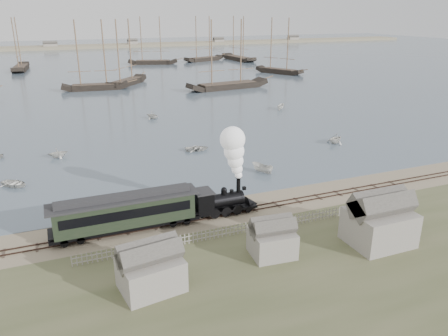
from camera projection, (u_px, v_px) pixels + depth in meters
name	position (u px, v px, depth m)	size (l,w,h in m)	color
ground	(209.00, 209.00, 51.86)	(600.00, 600.00, 0.00)	gray
harbor_water	(80.00, 62.00, 199.81)	(600.00, 336.00, 0.06)	#455663
rail_track	(215.00, 215.00, 50.11)	(120.00, 1.80, 0.16)	#35231D
picket_fence_west	(172.00, 247.00, 43.46)	(19.00, 0.10, 1.20)	gray
picket_fence_east	(334.00, 217.00, 49.78)	(15.00, 0.10, 1.20)	gray
shed_left	(152.00, 289.00, 36.99)	(5.00, 4.00, 4.10)	gray
shed_mid	(272.00, 255.00, 42.13)	(4.00, 3.50, 3.60)	gray
shed_right	(377.00, 243.00, 44.30)	(6.00, 5.00, 5.10)	gray
far_spit	(68.00, 49.00, 269.44)	(500.00, 20.00, 1.80)	tan
locomotive	(232.00, 176.00, 49.33)	(7.89, 2.95, 9.84)	black
passenger_coach	(125.00, 211.00, 45.72)	(15.58, 3.00, 3.78)	black
beached_dinghy	(212.00, 204.00, 52.28)	(3.73, 2.66, 0.77)	silver
rowboat_0	(14.00, 183.00, 58.22)	(3.88, 2.77, 0.80)	silver
rowboat_1	(58.00, 153.00, 69.52)	(3.02, 2.60, 1.59)	silver
rowboat_2	(262.00, 168.00, 63.03)	(3.46, 1.30, 1.34)	silver
rowboat_3	(197.00, 148.00, 73.06)	(3.97, 2.84, 0.82)	silver
rowboat_4	(336.00, 138.00, 76.92)	(3.46, 2.99, 1.83)	silver
rowboat_5	(281.00, 107.00, 103.10)	(3.31, 1.24, 1.28)	silver
rowboat_7	(152.00, 115.00, 94.36)	(3.17, 2.74, 1.67)	silver
schooner_2	(92.00, 55.00, 125.64)	(19.15, 4.42, 20.00)	black
schooner_3	(125.00, 52.00, 134.33)	(19.26, 4.44, 20.00)	black
schooner_4	(228.00, 54.00, 127.83)	(25.73, 5.94, 20.00)	black
schooner_5	(280.00, 46.00, 159.26)	(19.17, 4.42, 20.00)	black
schooner_7	(17.00, 44.00, 167.77)	(22.19, 5.12, 20.00)	black
schooner_8	(152.00, 40.00, 186.95)	(21.11, 4.87, 20.00)	black
schooner_9	(204.00, 39.00, 199.06)	(20.51, 4.73, 20.00)	black
schooner_10	(239.00, 38.00, 202.38)	(25.38, 5.86, 20.00)	black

